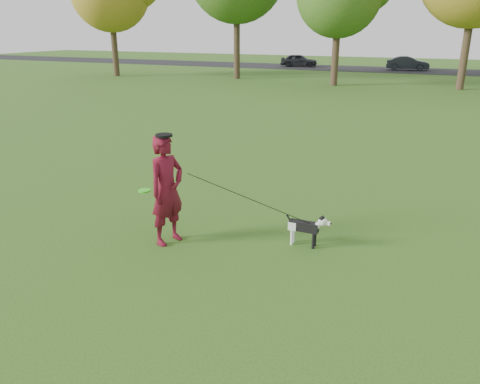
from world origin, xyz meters
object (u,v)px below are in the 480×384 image
at_px(dog, 307,226).
at_px(car_mid, 408,63).
at_px(man, 167,190).
at_px(car_left, 299,60).

distance_m(dog, car_mid, 39.77).
bearing_deg(dog, man, -160.77).
distance_m(man, car_left, 41.73).
xyz_separation_m(car_left, car_mid, (10.48, 0.00, 0.00)).
height_order(man, dog, man).
bearing_deg(car_left, man, -177.38).
height_order(dog, car_left, car_left).
xyz_separation_m(man, dog, (2.42, 0.84, -0.63)).
bearing_deg(man, car_mid, 14.81).
distance_m(dog, car_left, 41.55).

